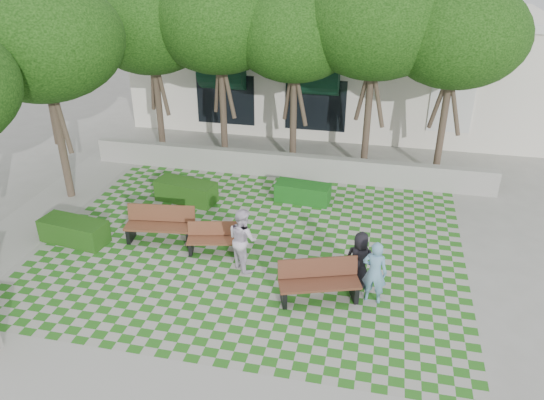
% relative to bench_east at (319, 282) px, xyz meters
% --- Properties ---
extents(ground, '(90.00, 90.00, 0.00)m').
position_rel_bench_east_xyz_m(ground, '(-2.21, 0.89, -0.51)').
color(ground, gray).
rests_on(ground, ground).
extents(lawn, '(12.00, 12.00, 0.00)m').
position_rel_bench_east_xyz_m(lawn, '(-2.21, 1.89, -0.50)').
color(lawn, '#2B721E').
rests_on(lawn, ground).
extents(sidewalk_south, '(16.00, 2.00, 0.01)m').
position_rel_bench_east_xyz_m(sidewalk_south, '(-2.21, -3.81, -0.50)').
color(sidewalk_south, '#9E9B93').
rests_on(sidewalk_south, ground).
extents(sidewalk_west, '(2.00, 12.00, 0.01)m').
position_rel_bench_east_xyz_m(sidewalk_west, '(-9.41, 1.89, -0.50)').
color(sidewalk_west, '#9E9B93').
rests_on(sidewalk_west, ground).
extents(retaining_wall, '(15.00, 0.36, 0.90)m').
position_rel_bench_east_xyz_m(retaining_wall, '(-2.21, 7.09, -0.06)').
color(retaining_wall, '#9E9B93').
rests_on(retaining_wall, ground).
extents(bench_east, '(2.11, 1.27, 1.05)m').
position_rel_bench_east_xyz_m(bench_east, '(0.00, 0.00, 0.00)').
color(bench_east, '#552D1D').
rests_on(bench_east, ground).
extents(bench_mid, '(1.76, 0.90, 0.88)m').
position_rel_bench_east_xyz_m(bench_mid, '(-3.13, 1.55, -0.08)').
color(bench_mid, brown).
rests_on(bench_mid, ground).
extents(bench_west, '(2.09, 0.92, 1.06)m').
position_rel_bench_east_xyz_m(bench_west, '(-4.96, 1.80, 0.00)').
color(bench_west, brown).
rests_on(bench_west, ground).
extents(hedge_midright, '(1.89, 0.89, 0.64)m').
position_rel_bench_east_xyz_m(hedge_midright, '(-1.27, 5.22, -0.19)').
color(hedge_midright, '#155118').
rests_on(hedge_midright, ground).
extents(hedge_midleft, '(2.17, 1.19, 0.72)m').
position_rel_bench_east_xyz_m(hedge_midleft, '(-5.14, 4.39, -0.15)').
color(hedge_midleft, '#1E4813').
rests_on(hedge_midleft, ground).
extents(hedge_west, '(2.09, 1.07, 0.70)m').
position_rel_bench_east_xyz_m(hedge_west, '(-7.43, 1.18, -0.16)').
color(hedge_west, '#1C4612').
rests_on(hedge_west, ground).
extents(person_blue, '(0.67, 0.49, 1.69)m').
position_rel_bench_east_xyz_m(person_blue, '(1.32, 0.22, 0.34)').
color(person_blue, '#6A9FC2').
rests_on(person_blue, ground).
extents(person_dark, '(0.80, 0.55, 1.55)m').
position_rel_bench_east_xyz_m(person_dark, '(0.93, 0.79, 0.27)').
color(person_dark, black).
rests_on(person_dark, ground).
extents(person_white, '(1.10, 1.08, 1.78)m').
position_rel_bench_east_xyz_m(person_white, '(-2.21, 0.95, 0.38)').
color(person_white, silver).
rests_on(person_white, ground).
extents(tree_row, '(17.70, 13.40, 7.41)m').
position_rel_bench_east_xyz_m(tree_row, '(-4.08, 6.85, 4.67)').
color(tree_row, '#47382B').
rests_on(tree_row, ground).
extents(building, '(18.00, 8.92, 5.15)m').
position_rel_bench_east_xyz_m(building, '(-1.28, 14.97, 2.01)').
color(building, white).
rests_on(building, ground).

